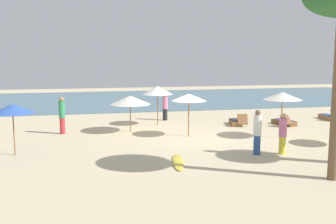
{
  "coord_description": "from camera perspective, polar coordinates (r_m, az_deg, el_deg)",
  "views": [
    {
      "loc": [
        -5.32,
        -19.16,
        4.19
      ],
      "look_at": [
        -0.92,
        1.5,
        1.1
      ],
      "focal_mm": 43.1,
      "sensor_mm": 36.0,
      "label": 1
    }
  ],
  "objects": [
    {
      "name": "ocean_water",
      "position": [
        36.78,
        -3.63,
        1.81
      ],
      "size": [
        48.0,
        16.0,
        0.06
      ],
      "primitive_type": "cube",
      "color": "slate",
      "rests_on": "ground_plane"
    },
    {
      "name": "person_0",
      "position": [
        17.47,
        15.91,
        -2.96
      ],
      "size": [
        0.45,
        0.45,
        1.72
      ],
      "color": "yellow",
      "rests_on": "ground_plane"
    },
    {
      "name": "ground_plane",
      "position": [
        20.32,
        3.43,
        -3.59
      ],
      "size": [
        60.0,
        60.0,
        0.0
      ],
      "primitive_type": "plane",
      "color": "beige"
    },
    {
      "name": "person_3",
      "position": [
        17.1,
        12.52,
        -2.77
      ],
      "size": [
        0.45,
        0.45,
        1.88
      ],
      "color": "#2D4C8C",
      "rests_on": "ground_plane"
    },
    {
      "name": "surfboard",
      "position": [
        15.65,
        1.42,
        -7.07
      ],
      "size": [
        0.83,
        2.43,
        0.07
      ],
      "color": "gold",
      "rests_on": "ground_plane"
    },
    {
      "name": "umbrella_5",
      "position": [
        23.43,
        -1.5,
        3.11
      ],
      "size": [
        1.78,
        1.78,
        2.31
      ],
      "color": "brown",
      "rests_on": "ground_plane"
    },
    {
      "name": "umbrella_4",
      "position": [
        20.25,
        2.96,
        2.07
      ],
      "size": [
        1.74,
        1.74,
        2.17
      ],
      "color": "olive",
      "rests_on": "ground_plane"
    },
    {
      "name": "umbrella_2",
      "position": [
        21.44,
        -5.37,
        1.7
      ],
      "size": [
        2.16,
        2.16,
        1.96
      ],
      "color": "brown",
      "rests_on": "ground_plane"
    },
    {
      "name": "lounger_0",
      "position": [
        24.65,
        16.11,
        -1.38
      ],
      "size": [
        1.1,
        1.79,
        0.68
      ],
      "color": "brown",
      "rests_on": "ground_plane"
    },
    {
      "name": "lounger_3",
      "position": [
        27.55,
        21.78,
        -0.65
      ],
      "size": [
        0.72,
        1.7,
        0.73
      ],
      "color": "olive",
      "rests_on": "ground_plane"
    },
    {
      "name": "lounger_2",
      "position": [
        24.03,
        9.61,
        -1.4
      ],
      "size": [
        0.94,
        1.74,
        0.73
      ],
      "color": "brown",
      "rests_on": "ground_plane"
    },
    {
      "name": "person_2",
      "position": [
        21.7,
        -14.76,
        -0.41
      ],
      "size": [
        0.4,
        0.4,
        1.94
      ],
      "color": "#BF3338",
      "rests_on": "ground_plane"
    },
    {
      "name": "person_1",
      "position": [
        25.29,
        -0.42,
        0.71
      ],
      "size": [
        0.49,
        0.49,
        1.67
      ],
      "color": "#26262D",
      "rests_on": "ground_plane"
    },
    {
      "name": "umbrella_3",
      "position": [
        20.62,
        15.88,
        2.19
      ],
      "size": [
        1.89,
        1.89,
        2.29
      ],
      "color": "olive",
      "rests_on": "ground_plane"
    },
    {
      "name": "umbrella_1",
      "position": [
        17.62,
        -21.13,
        0.44
      ],
      "size": [
        1.76,
        1.76,
        2.14
      ],
      "color": "brown",
      "rests_on": "ground_plane"
    }
  ]
}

